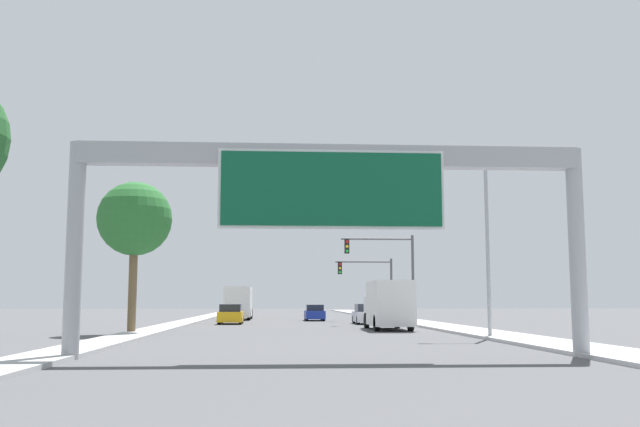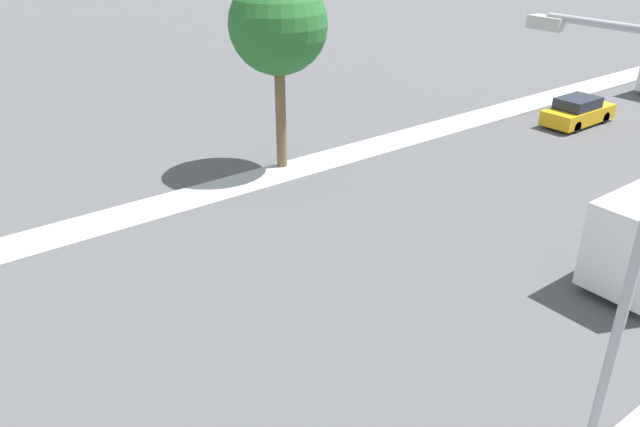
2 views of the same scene
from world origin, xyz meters
TOP-DOWN VIEW (x-y plane):
  - median_strip_left at (-9.00, 60.00)m, footprint 2.00×120.00m
  - car_mid_left at (-5.25, 51.19)m, footprint 1.83×4.40m
  - palm_tree_background at (-9.64, 34.82)m, footprint 4.11×4.11m
  - street_lamp_right at (8.30, 29.30)m, footprint 2.61×0.28m

SIDE VIEW (x-z plane):
  - median_strip_left at x=-9.00m, z-range 0.00..0.15m
  - car_mid_left at x=-5.25m, z-range -0.05..1.48m
  - street_lamp_right at x=8.30m, z-range 0.79..10.03m
  - palm_tree_background at x=-9.64m, z-range 2.08..10.48m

